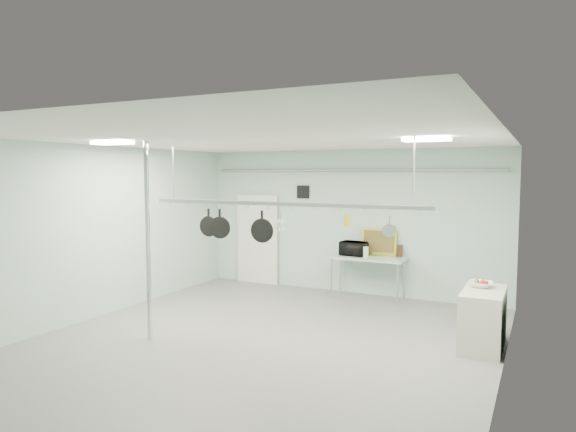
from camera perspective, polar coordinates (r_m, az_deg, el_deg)
The scene contains 25 objects.
floor at distance 8.33m, azimuth -3.17°, elevation -14.01°, with size 8.00×8.00×0.00m, color gray.
ceiling at distance 7.90m, azimuth -3.27°, elevation 8.46°, with size 7.00×8.00×0.02m, color silver.
back_wall at distance 11.57m, azimuth 6.66°, elevation -0.62°, with size 7.00×0.02×3.20m, color #A2C2B4.
right_wall at distance 6.94m, azimuth 22.74°, elevation -4.56°, with size 0.02×8.00×3.20m, color #A2C2B4.
door at distance 12.56m, azimuth -3.37°, elevation -2.70°, with size 1.10×0.10×2.20m, color silver.
wall_vent at distance 11.93m, azimuth 1.68°, elevation 2.70°, with size 0.30×0.04×0.30m, color black.
conduit_pipe at distance 11.44m, azimuth 6.56°, elevation 5.09°, with size 0.07×0.07×6.60m, color gray.
chrome_pole at distance 8.47m, azimuth -15.31°, elevation -2.73°, with size 0.08×0.08×3.20m, color silver.
prep_table at distance 11.11m, azimuth 8.85°, elevation -4.86°, with size 1.60×0.70×0.91m.
side_cabinet at distance 8.57m, azimuth 20.84°, elevation -10.63°, with size 0.60×1.20×0.90m, color beige.
pot_rack at distance 8.07m, azimuth -0.95°, elevation 1.57°, with size 4.80×0.06×1.00m.
light_panel_left at distance 8.62m, azimuth -18.94°, elevation 7.70°, with size 0.65×0.30×0.05m, color white.
light_panel_right at distance 7.61m, azimuth 15.15°, elevation 8.22°, with size 0.65×0.30×0.05m, color white.
microwave at distance 11.21m, azimuth 7.32°, elevation -3.61°, with size 0.55×0.37×0.30m, color black.
coffee_canister at distance 11.09m, azimuth 8.51°, elevation -3.90°, with size 0.17×0.17×0.23m, color white.
painting_large at distance 11.30m, azimuth 10.07°, elevation -2.86°, with size 0.78×0.05×0.58m, color gold.
painting_small at distance 11.22m, azimuth 11.85°, elevation -3.79°, with size 0.30×0.04×0.25m, color black.
fruit_bowl at distance 8.65m, azimuth 20.62°, elevation -7.11°, with size 0.37×0.37×0.09m, color white.
skillet_left at distance 8.81m, azimuth -8.82°, elevation -0.74°, with size 0.35×0.06×0.48m, color black, non-canonical shape.
skillet_mid at distance 8.68m, azimuth -7.59°, elevation -0.86°, with size 0.37×0.06×0.50m, color black, non-canonical shape.
skillet_right at distance 8.25m, azimuth -2.92°, elevation -1.22°, with size 0.39×0.06×0.53m, color black, non-canonical shape.
whisk at distance 8.08m, azimuth -0.83°, elevation -0.68°, with size 0.19×0.19×0.35m, color #B1B1B6, non-canonical shape.
grater at distance 7.63m, azimuth 6.53°, elevation -0.50°, with size 0.08×0.02×0.20m, color yellow, non-canonical shape.
saucepan at distance 7.44m, azimuth 11.22°, elevation -1.16°, with size 0.19×0.10×0.32m, color #BDBCC1, non-canonical shape.
fruit_cluster at distance 8.64m, azimuth 20.62°, elevation -6.85°, with size 0.24×0.24×0.09m, color #A40F1A, non-canonical shape.
Camera 1 is at (3.93, -6.84, 2.68)m, focal length 32.00 mm.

